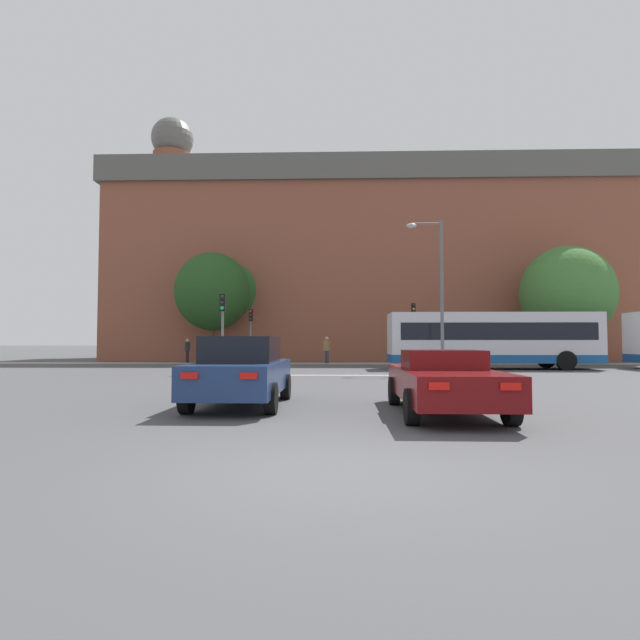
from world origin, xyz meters
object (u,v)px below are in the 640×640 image
at_px(traffic_light_far_right, 414,323).
at_px(traffic_light_near_left, 222,319).
at_px(bus_crossing_lead, 491,339).
at_px(pedestrian_waiting, 187,349).
at_px(car_saloon_left, 242,371).
at_px(pedestrian_walking_east, 327,348).
at_px(traffic_light_far_left, 251,327).
at_px(street_lamp_junction, 436,280).
at_px(car_roadster_right, 444,381).

bearing_deg(traffic_light_far_right, traffic_light_near_left, -135.87).
bearing_deg(bus_crossing_lead, pedestrian_waiting, -111.96).
height_order(car_saloon_left, pedestrian_walking_east, pedestrian_walking_east).
relative_size(traffic_light_far_left, pedestrian_walking_east, 2.02).
height_order(traffic_light_near_left, street_lamp_junction, street_lamp_junction).
bearing_deg(traffic_light_near_left, pedestrian_walking_east, 67.51).
bearing_deg(pedestrian_walking_east, traffic_light_far_left, -144.87).
relative_size(traffic_light_far_left, pedestrian_waiting, 2.17).
bearing_deg(traffic_light_far_left, street_lamp_junction, -40.63).
height_order(traffic_light_far_left, pedestrian_walking_east, traffic_light_far_left).
xyz_separation_m(traffic_light_far_left, pedestrian_walking_east, (5.12, 0.69, -1.41)).
bearing_deg(traffic_light_far_left, pedestrian_waiting, 165.10).
relative_size(traffic_light_far_left, traffic_light_near_left, 1.00).
xyz_separation_m(bus_crossing_lead, traffic_light_far_right, (-3.24, 5.85, 1.10)).
bearing_deg(traffic_light_near_left, traffic_light_far_left, 92.55).
distance_m(traffic_light_far_right, traffic_light_near_left, 14.47).
relative_size(bus_crossing_lead, traffic_light_far_left, 2.99).
distance_m(car_saloon_left, traffic_light_near_left, 12.06).
bearing_deg(bus_crossing_lead, pedestrian_walking_east, -127.97).
xyz_separation_m(car_saloon_left, street_lamp_junction, (7.06, 12.99, 3.68)).
bearing_deg(pedestrian_waiting, traffic_light_far_right, -135.24).
relative_size(car_saloon_left, pedestrian_walking_east, 2.40).
bearing_deg(pedestrian_walking_east, car_roadster_right, -55.96).
distance_m(pedestrian_waiting, pedestrian_walking_east, 9.78).
bearing_deg(pedestrian_waiting, traffic_light_near_left, 164.51).
height_order(car_roadster_right, pedestrian_walking_east, pedestrian_walking_east).
relative_size(traffic_light_near_left, pedestrian_waiting, 2.18).
distance_m(traffic_light_near_left, pedestrian_walking_east, 12.24).
relative_size(traffic_light_far_left, traffic_light_far_right, 0.91).
bearing_deg(traffic_light_far_right, car_roadster_right, -97.53).
bearing_deg(traffic_light_far_right, traffic_light_far_left, 177.51).
distance_m(street_lamp_junction, pedestrian_waiting, 18.73).
bearing_deg(bus_crossing_lead, traffic_light_far_left, -114.15).
distance_m(car_roadster_right, traffic_light_near_left, 14.75).
distance_m(car_roadster_right, traffic_light_far_right, 23.01).
height_order(bus_crossing_lead, traffic_light_near_left, traffic_light_near_left).
distance_m(traffic_light_far_right, pedestrian_waiting, 15.69).
bearing_deg(car_roadster_right, traffic_light_far_left, 109.41).
bearing_deg(pedestrian_walking_east, traffic_light_near_left, -84.98).
bearing_deg(car_saloon_left, bus_crossing_lead, 56.78).
relative_size(car_roadster_right, pedestrian_waiting, 2.77).
height_order(street_lamp_junction, pedestrian_walking_east, street_lamp_junction).
bearing_deg(pedestrian_walking_east, pedestrian_waiting, -155.71).
height_order(bus_crossing_lead, pedestrian_walking_east, bus_crossing_lead).
distance_m(car_saloon_left, traffic_light_far_right, 22.90).
xyz_separation_m(bus_crossing_lead, traffic_light_far_left, (-14.09, 6.32, 0.88)).
xyz_separation_m(bus_crossing_lead, traffic_light_near_left, (-13.63, -4.23, 0.88)).
distance_m(traffic_light_far_left, pedestrian_waiting, 5.04).
bearing_deg(pedestrian_walking_east, traffic_light_far_right, 16.10).
bearing_deg(traffic_light_far_right, bus_crossing_lead, -61.00).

